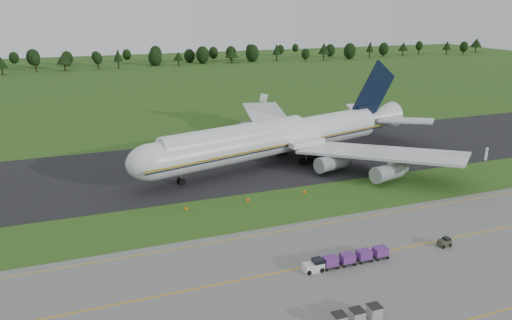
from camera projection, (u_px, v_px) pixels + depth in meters
name	position (u px, v px, depth m)	size (l,w,h in m)	color
ground	(263.00, 209.00, 91.46)	(600.00, 600.00, 0.00)	#2A5118
apron	(364.00, 311.00, 61.10)	(300.00, 52.00, 0.06)	slate
taxiway	(219.00, 164.00, 116.44)	(300.00, 40.00, 0.08)	black
apron_markings	(335.00, 282.00, 67.36)	(300.00, 30.20, 0.01)	orange
tree_line	(130.00, 57.00, 288.64)	(534.30, 20.56, 11.92)	black
aircraft	(278.00, 137.00, 115.84)	(78.02, 73.58, 21.92)	silver
baggage_train	(345.00, 259.00, 71.53)	(13.53, 1.73, 1.66)	silver
utility_cart	(444.00, 243.00, 77.12)	(2.02, 1.36, 1.07)	#303525
uld_row	(357.00, 315.00, 58.80)	(6.38, 1.58, 1.56)	gray
edge_markers	(248.00, 200.00, 94.67)	(24.32, 0.30, 0.60)	orange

